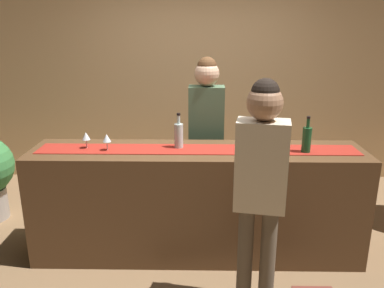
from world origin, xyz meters
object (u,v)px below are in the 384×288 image
object	(u,v)px
wine_glass_near_customer	(107,139)
bartender	(206,124)
wine_glass_mid_counter	(86,137)
customer_sipping	(261,174)
wine_bottle_clear	(179,135)
wine_bottle_green	(307,139)

from	to	relation	value
wine_glass_near_customer	bartender	size ratio (longest dim) A/B	0.09
wine_glass_mid_counter	customer_sipping	world-z (taller)	customer_sipping
wine_bottle_clear	bartender	distance (m)	0.59
wine_bottle_clear	wine_bottle_green	xyz separation A→B (m)	(1.05, -0.10, 0.00)
wine_bottle_green	wine_glass_mid_counter	size ratio (longest dim) A/B	2.10
customer_sipping	wine_bottle_clear	bearing A→B (deg)	139.04
wine_glass_mid_counter	customer_sipping	bearing A→B (deg)	-27.31
wine_bottle_green	bartender	xyz separation A→B (m)	(-0.80, 0.64, -0.04)
wine_glass_near_customer	wine_bottle_green	bearing A→B (deg)	-0.58
wine_bottle_green	wine_glass_near_customer	bearing A→B (deg)	179.42
wine_bottle_green	wine_glass_near_customer	distance (m)	1.63
bartender	wine_bottle_clear	bearing A→B (deg)	66.85
wine_bottle_clear	wine_glass_near_customer	xyz separation A→B (m)	(-0.59, -0.09, -0.01)
wine_bottle_green	wine_glass_near_customer	size ratio (longest dim) A/B	2.10
wine_bottle_clear	wine_bottle_green	world-z (taller)	same
wine_bottle_green	wine_glass_mid_counter	distance (m)	1.82
wine_bottle_green	wine_glass_mid_counter	xyz separation A→B (m)	(-1.82, 0.07, -0.01)
customer_sipping	wine_bottle_green	bearing A→B (deg)	64.19
wine_glass_near_customer	bartender	world-z (taller)	bartender
bartender	customer_sipping	distance (m)	1.31
wine_bottle_green	bartender	world-z (taller)	bartender
wine_bottle_green	bartender	bearing A→B (deg)	141.60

